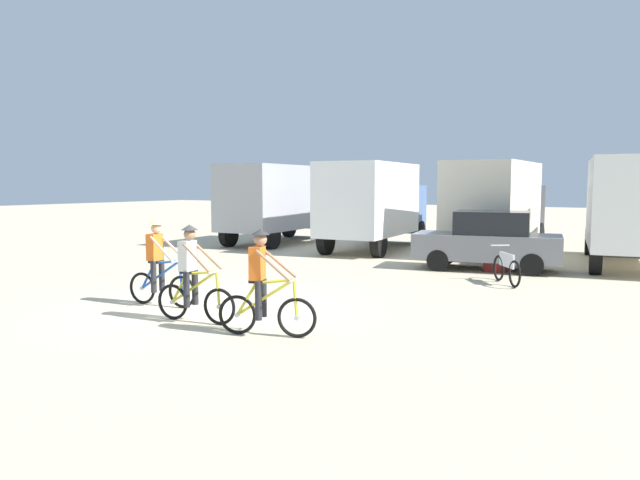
% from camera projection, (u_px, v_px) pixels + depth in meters
% --- Properties ---
extents(ground_plane, '(120.00, 120.00, 0.00)m').
position_uv_depth(ground_plane, '(208.00, 309.00, 12.08)').
color(ground_plane, beige).
extents(box_truck_grey_hauler, '(2.92, 6.92, 3.35)m').
position_uv_depth(box_truck_grey_hauler, '(278.00, 200.00, 25.44)').
color(box_truck_grey_hauler, '#9E9EA3').
rests_on(box_truck_grey_hauler, ground).
extents(box_truck_avon_van, '(3.01, 6.95, 3.35)m').
position_uv_depth(box_truck_avon_van, '(374.00, 202.00, 22.83)').
color(box_truck_avon_van, white).
rests_on(box_truck_avon_van, ground).
extents(box_truck_cream_rv, '(2.48, 6.78, 3.35)m').
position_uv_depth(box_truck_cream_rv, '(497.00, 203.00, 21.77)').
color(box_truck_cream_rv, beige).
rests_on(box_truck_cream_rv, ground).
extents(box_truck_white_box, '(3.30, 7.02, 3.35)m').
position_uv_depth(box_truck_white_box, '(631.00, 206.00, 18.19)').
color(box_truck_white_box, white).
rests_on(box_truck_white_box, ground).
extents(sedan_parked, '(4.45, 2.51, 1.76)m').
position_uv_depth(sedan_parked, '(488.00, 241.00, 17.47)').
color(sedan_parked, slate).
rests_on(sedan_parked, ground).
extents(cyclist_orange_shirt, '(1.72, 0.52, 1.82)m').
position_uv_depth(cyclist_orange_shirt, '(159.00, 266.00, 12.32)').
color(cyclist_orange_shirt, black).
rests_on(cyclist_orange_shirt, ground).
extents(cyclist_cowboy_hat, '(1.72, 0.52, 1.82)m').
position_uv_depth(cyclist_cowboy_hat, '(192.00, 277.00, 10.86)').
color(cyclist_cowboy_hat, black).
rests_on(cyclist_cowboy_hat, ground).
extents(cyclist_near_camera, '(1.66, 0.71, 1.82)m').
position_uv_depth(cyclist_near_camera, '(263.00, 287.00, 9.85)').
color(cyclist_near_camera, black).
rests_on(cyclist_near_camera, ground).
extents(bicycle_spare, '(1.06, 1.44, 0.97)m').
position_uv_depth(bicycle_spare, '(506.00, 269.00, 15.06)').
color(bicycle_spare, black).
rests_on(bicycle_spare, ground).
extents(supply_crate, '(0.74, 0.74, 0.49)m').
position_uv_depth(supply_crate, '(496.00, 263.00, 17.20)').
color(supply_crate, '#9E2D2D').
rests_on(supply_crate, ground).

